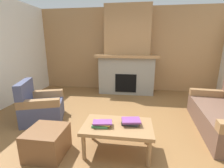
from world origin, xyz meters
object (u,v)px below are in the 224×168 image
Objects in this scene: ottoman at (47,142)px; fireplace at (127,56)px; coffee_table at (118,128)px; armchair at (41,107)px.

fireplace is at bearing 73.68° from ottoman.
armchair is at bearing 155.25° from coffee_table.
ottoman is (0.70, -0.99, -0.09)m from armchair.
fireplace is 5.19× the size of ottoman.
coffee_table is (0.03, -3.07, -0.79)m from fireplace.
armchair is at bearing -125.94° from fireplace.
fireplace is 3.55m from ottoman.
fireplace is 2.70× the size of coffee_table.
coffee_table is at bearing 12.04° from ottoman.
armchair is 1.87× the size of ottoman.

